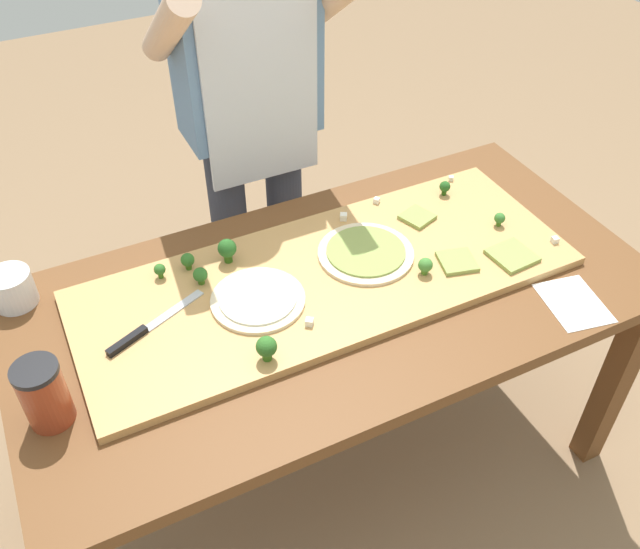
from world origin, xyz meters
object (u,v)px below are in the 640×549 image
(prep_table, at_px, (334,317))
(broccoli_floret_back_left, at_px, (500,219))
(broccoli_floret_front_mid, at_px, (227,249))
(pizza_whole_white_garlic, at_px, (258,299))
(broccoli_floret_center_left, at_px, (188,260))
(recipe_note, at_px, (574,303))
(broccoli_floret_front_right, at_px, (160,270))
(broccoli_floret_center_right, at_px, (445,187))
(cheese_crumble_b, at_px, (451,178))
(cook_center, at_px, (250,101))
(broccoli_floret_front_left, at_px, (200,275))
(broccoli_floret_back_right, at_px, (425,265))
(cheese_crumble_a, at_px, (344,217))
(flour_cup, at_px, (13,290))
(broccoli_floret_back_mid, at_px, (266,347))
(cheese_crumble_d, at_px, (309,322))
(chefs_knife, at_px, (143,331))
(pizza_slice_near_left, at_px, (457,261))
(cheese_crumble_e, at_px, (377,200))
(sauce_jar, at_px, (44,394))
(pizza_slice_far_left, at_px, (417,217))
(pizza_slice_far_right, at_px, (512,256))
(cheese_crumble_c, at_px, (555,240))

(prep_table, bearing_deg, broccoli_floret_back_left, 1.41)
(broccoli_floret_front_mid, bearing_deg, pizza_whole_white_garlic, -86.23)
(broccoli_floret_center_left, xyz_separation_m, recipe_note, (0.84, -0.53, -0.05))
(pizza_whole_white_garlic, distance_m, broccoli_floret_front_right, 0.27)
(broccoli_floret_center_right, xyz_separation_m, cheese_crumble_b, (0.06, 0.05, -0.02))
(pizza_whole_white_garlic, height_order, cook_center, cook_center)
(broccoli_floret_back_left, height_order, broccoli_floret_front_left, broccoli_floret_front_left)
(broccoli_floret_back_right, distance_m, cheese_crumble_a, 0.31)
(flour_cup, bearing_deg, cook_center, 20.30)
(flour_cup, bearing_deg, broccoli_floret_center_right, -5.17)
(broccoli_floret_back_left, height_order, broccoli_floret_back_mid, broccoli_floret_back_mid)
(pizza_whole_white_garlic, distance_m, cheese_crumble_b, 0.78)
(broccoli_floret_center_left, relative_size, broccoli_floret_front_right, 1.15)
(cheese_crumble_a, distance_m, cheese_crumble_d, 0.43)
(chefs_knife, relative_size, cheese_crumble_b, 19.21)
(broccoli_floret_center_left, xyz_separation_m, cheese_crumble_b, (0.85, 0.04, -0.02))
(pizza_whole_white_garlic, relative_size, broccoli_floret_back_mid, 3.62)
(pizza_whole_white_garlic, distance_m, pizza_slice_near_left, 0.54)
(broccoli_floret_center_right, xyz_separation_m, cheese_crumble_e, (-0.20, 0.05, -0.02))
(prep_table, height_order, sauce_jar, sauce_jar)
(cheese_crumble_a, height_order, cheese_crumble_e, cheese_crumble_a)
(broccoli_floret_center_right, relative_size, broccoli_floret_back_left, 1.09)
(broccoli_floret_back_left, bearing_deg, cheese_crumble_e, 135.83)
(broccoli_floret_center_right, relative_size, broccoli_floret_front_left, 0.93)
(broccoli_floret_front_right, bearing_deg, prep_table, -29.48)
(broccoli_floret_back_right, relative_size, broccoli_floret_front_mid, 0.69)
(prep_table, xyz_separation_m, broccoli_floret_back_right, (0.23, -0.07, 0.15))
(pizza_slice_far_left, distance_m, sauce_jar, 1.09)
(pizza_whole_white_garlic, relative_size, broccoli_floret_center_right, 5.30)
(broccoli_floret_center_right, xyz_separation_m, broccoli_floret_back_left, (0.05, -0.20, -0.00))
(broccoli_floret_front_mid, bearing_deg, cheese_crumble_d, -73.46)
(pizza_whole_white_garlic, bearing_deg, flour_cup, 151.69)
(cheese_crumble_e, relative_size, cook_center, 0.01)
(broccoli_floret_front_left, bearing_deg, pizza_slice_far_right, -19.09)
(broccoli_floret_front_left, bearing_deg, cheese_crumble_a, 9.80)
(cheese_crumble_d, bearing_deg, pizza_slice_far_left, 28.06)
(pizza_slice_far_right, distance_m, cook_center, 0.88)
(broccoli_floret_center_left, bearing_deg, cheese_crumble_d, -59.03)
(prep_table, bearing_deg, broccoli_floret_center_right, 23.63)
(sauce_jar, height_order, cook_center, cook_center)
(broccoli_floret_center_right, xyz_separation_m, cheese_crumble_c, (0.14, -0.33, -0.02))
(chefs_knife, distance_m, cheese_crumble_e, 0.79)
(broccoli_floret_center_right, relative_size, recipe_note, 0.25)
(cheese_crumble_b, xyz_separation_m, recipe_note, (-0.01, -0.57, -0.03))
(broccoli_floret_center_left, relative_size, flour_cup, 0.44)
(cheese_crumble_a, xyz_separation_m, recipe_note, (0.38, -0.54, -0.03))
(flour_cup, distance_m, recipe_note, 1.42)
(pizza_whole_white_garlic, distance_m, pizza_slice_far_right, 0.69)
(pizza_slice_far_right, distance_m, cheese_crumble_a, 0.48)
(broccoli_floret_back_mid, distance_m, cheese_crumble_a, 0.56)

